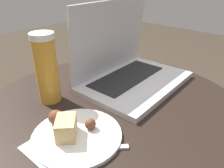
% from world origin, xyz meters
% --- Properties ---
extents(table, '(0.75, 0.75, 0.49)m').
position_xyz_m(table, '(0.00, 0.00, 0.37)').
color(table, black).
rests_on(table, ground_plane).
extents(napkin, '(0.20, 0.14, 0.00)m').
position_xyz_m(napkin, '(-0.17, -0.02, 0.49)').
color(napkin, white).
rests_on(napkin, table).
extents(laptop, '(0.37, 0.27, 0.26)m').
position_xyz_m(laptop, '(0.15, 0.07, 0.54)').
color(laptop, silver).
rests_on(laptop, table).
extents(beer_glass, '(0.06, 0.06, 0.20)m').
position_xyz_m(beer_glass, '(-0.10, 0.16, 0.59)').
color(beer_glass, gold).
rests_on(beer_glass, table).
extents(snack_plate, '(0.21, 0.21, 0.05)m').
position_xyz_m(snack_plate, '(-0.16, -0.02, 0.50)').
color(snack_plate, white).
rests_on(snack_plate, table).
extents(fork, '(0.14, 0.14, 0.01)m').
position_xyz_m(fork, '(-0.18, -0.06, 0.49)').
color(fork, silver).
rests_on(fork, table).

